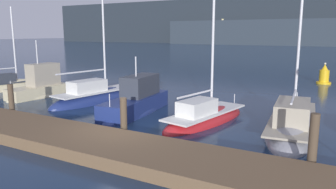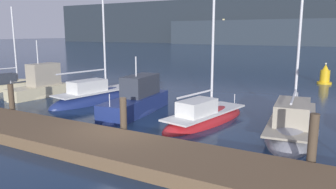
{
  "view_description": "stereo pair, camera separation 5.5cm",
  "coord_description": "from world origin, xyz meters",
  "px_view_note": "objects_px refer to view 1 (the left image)",
  "views": [
    {
      "loc": [
        7.91,
        -10.36,
        4.28
      ],
      "look_at": [
        0.0,
        3.88,
        1.2
      ],
      "focal_mm": 35.0,
      "sensor_mm": 36.0,
      "label": 1
    },
    {
      "loc": [
        7.96,
        -10.34,
        4.28
      ],
      "look_at": [
        0.0,
        3.88,
        1.2
      ],
      "focal_mm": 35.0,
      "sensor_mm": 36.0,
      "label": 2
    }
  ],
  "objects_px": {
    "sailboat_berth_3": "(98,99)",
    "motorboat_berth_4": "(136,106)",
    "sailboat_berth_6": "(292,125)",
    "sailboat_berth_1": "(12,88)",
    "sailboat_berth_5": "(205,119)",
    "motorboat_berth_2": "(40,90)",
    "channel_buoy": "(324,76)"
  },
  "relations": [
    {
      "from": "sailboat_berth_3",
      "to": "motorboat_berth_4",
      "type": "bearing_deg",
      "value": -18.99
    },
    {
      "from": "motorboat_berth_4",
      "to": "sailboat_berth_6",
      "type": "height_order",
      "value": "sailboat_berth_6"
    },
    {
      "from": "sailboat_berth_1",
      "to": "sailboat_berth_5",
      "type": "relative_size",
      "value": 0.74
    },
    {
      "from": "sailboat_berth_1",
      "to": "motorboat_berth_4",
      "type": "relative_size",
      "value": 1.15
    },
    {
      "from": "sailboat_berth_3",
      "to": "sailboat_berth_6",
      "type": "bearing_deg",
      "value": -1.59
    },
    {
      "from": "sailboat_berth_1",
      "to": "sailboat_berth_3",
      "type": "height_order",
      "value": "sailboat_berth_3"
    },
    {
      "from": "motorboat_berth_2",
      "to": "sailboat_berth_6",
      "type": "relative_size",
      "value": 0.36
    },
    {
      "from": "sailboat_berth_1",
      "to": "channel_buoy",
      "type": "relative_size",
      "value": 3.89
    },
    {
      "from": "channel_buoy",
      "to": "sailboat_berth_3",
      "type": "bearing_deg",
      "value": -128.88
    },
    {
      "from": "sailboat_berth_1",
      "to": "sailboat_berth_6",
      "type": "bearing_deg",
      "value": -0.92
    },
    {
      "from": "sailboat_berth_6",
      "to": "sailboat_berth_1",
      "type": "bearing_deg",
      "value": 179.08
    },
    {
      "from": "sailboat_berth_6",
      "to": "motorboat_berth_4",
      "type": "bearing_deg",
      "value": -172.82
    },
    {
      "from": "motorboat_berth_2",
      "to": "sailboat_berth_3",
      "type": "relative_size",
      "value": 0.41
    },
    {
      "from": "motorboat_berth_4",
      "to": "sailboat_berth_6",
      "type": "distance_m",
      "value": 7.98
    },
    {
      "from": "sailboat_berth_3",
      "to": "motorboat_berth_4",
      "type": "relative_size",
      "value": 1.88
    },
    {
      "from": "motorboat_berth_2",
      "to": "sailboat_berth_3",
      "type": "xyz_separation_m",
      "value": [
        4.47,
        0.77,
        -0.29
      ]
    },
    {
      "from": "motorboat_berth_2",
      "to": "sailboat_berth_1",
      "type": "bearing_deg",
      "value": 169.28
    },
    {
      "from": "sailboat_berth_3",
      "to": "sailboat_berth_6",
      "type": "relative_size",
      "value": 0.86
    },
    {
      "from": "sailboat_berth_6",
      "to": "sailboat_berth_5",
      "type": "bearing_deg",
      "value": -166.73
    },
    {
      "from": "motorboat_berth_2",
      "to": "sailboat_berth_3",
      "type": "height_order",
      "value": "sailboat_berth_3"
    },
    {
      "from": "motorboat_berth_4",
      "to": "sailboat_berth_3",
      "type": "bearing_deg",
      "value": 161.01
    },
    {
      "from": "sailboat_berth_3",
      "to": "channel_buoy",
      "type": "bearing_deg",
      "value": 51.12
    },
    {
      "from": "motorboat_berth_4",
      "to": "sailboat_berth_5",
      "type": "bearing_deg",
      "value": 1.04
    },
    {
      "from": "sailboat_berth_6",
      "to": "channel_buoy",
      "type": "distance_m",
      "value": 15.22
    },
    {
      "from": "motorboat_berth_2",
      "to": "motorboat_berth_4",
      "type": "xyz_separation_m",
      "value": [
        8.32,
        -0.56,
        -0.07
      ]
    },
    {
      "from": "motorboat_berth_4",
      "to": "sailboat_berth_1",
      "type": "bearing_deg",
      "value": 173.9
    },
    {
      "from": "sailboat_berth_5",
      "to": "channel_buoy",
      "type": "distance_m",
      "value": 16.68
    },
    {
      "from": "sailboat_berth_5",
      "to": "sailboat_berth_6",
      "type": "distance_m",
      "value": 4.03
    },
    {
      "from": "sailboat_berth_3",
      "to": "sailboat_berth_5",
      "type": "height_order",
      "value": "sailboat_berth_3"
    },
    {
      "from": "sailboat_berth_5",
      "to": "sailboat_berth_1",
      "type": "bearing_deg",
      "value": 175.63
    },
    {
      "from": "sailboat_berth_1",
      "to": "motorboat_berth_2",
      "type": "distance_m",
      "value": 4.13
    },
    {
      "from": "motorboat_berth_2",
      "to": "channel_buoy",
      "type": "bearing_deg",
      "value": 43.53
    }
  ]
}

